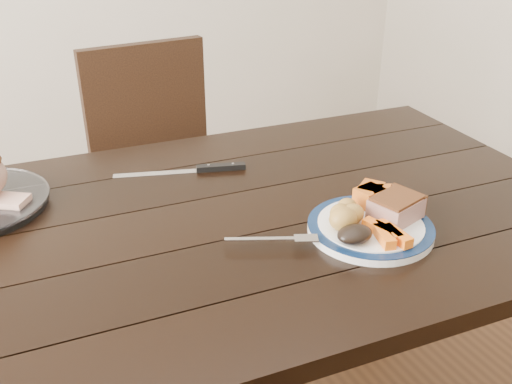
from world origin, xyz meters
name	(u,v)px	position (x,y,z in m)	size (l,w,h in m)	color
dining_table	(219,254)	(0.00, 0.00, 0.66)	(1.66, 1.01, 0.75)	black
chair_far	(163,171)	(0.10, 0.74, 0.52)	(0.44, 0.45, 0.93)	black
dinner_plate	(370,228)	(0.25, -0.19, 0.76)	(0.25, 0.25, 0.02)	white
plate_rim	(371,225)	(0.25, -0.19, 0.77)	(0.25, 0.25, 0.02)	#0D2041
pork_slice	(396,209)	(0.31, -0.19, 0.79)	(0.10, 0.08, 0.04)	tan
roasted_potatoes	(345,214)	(0.20, -0.17, 0.79)	(0.09, 0.09, 0.05)	gold
carrot_batons	(387,233)	(0.24, -0.25, 0.78)	(0.05, 0.11, 0.02)	orange
pumpkin_wedges	(375,195)	(0.31, -0.13, 0.79)	(0.09, 0.09, 0.04)	orange
dark_mushroom	(355,234)	(0.18, -0.23, 0.79)	(0.07, 0.05, 0.03)	black
fork	(279,240)	(0.06, -0.16, 0.77)	(0.17, 0.09, 0.00)	silver
cut_slice	(10,202)	(-0.38, 0.21, 0.78)	(0.07, 0.06, 0.02)	tan
carving_knife	(205,169)	(0.06, 0.22, 0.76)	(0.31, 0.12, 0.01)	silver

